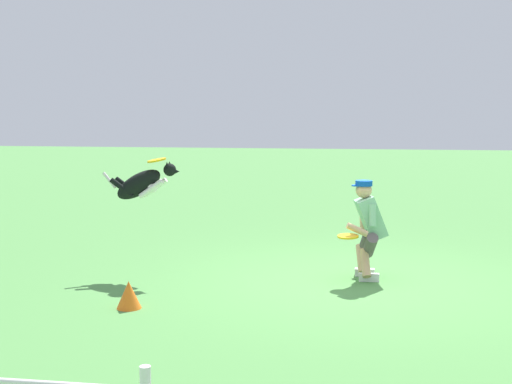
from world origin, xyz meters
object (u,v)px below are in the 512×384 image
object	(u,v)px
dog	(142,184)
frisbee_held	(348,236)
person	(368,226)
training_cone	(129,295)
frisbee_flying	(157,160)

from	to	relation	value
dog	frisbee_held	bearing A→B (deg)	-1.58
person	training_cone	distance (m)	3.24
frisbee_flying	person	bearing A→B (deg)	-177.29
frisbee_flying	training_cone	bearing A→B (deg)	95.53
dog	frisbee_held	size ratio (longest dim) A/B	4.04
dog	training_cone	size ratio (longest dim) A/B	3.52
frisbee_held	frisbee_flying	bearing A→B (deg)	-3.67
person	training_cone	xyz separation A→B (m)	(2.63, 1.81, -0.54)
frisbee_held	training_cone	world-z (taller)	frisbee_held
frisbee_flying	frisbee_held	size ratio (longest dim) A/B	0.94
dog	training_cone	bearing A→B (deg)	-75.62
person	dog	size ratio (longest dim) A/B	1.19
dog	frisbee_held	distance (m)	2.82
person	frisbee_flying	xyz separation A→B (m)	(2.79, 0.13, 0.84)
frisbee_held	person	bearing A→B (deg)	-130.04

